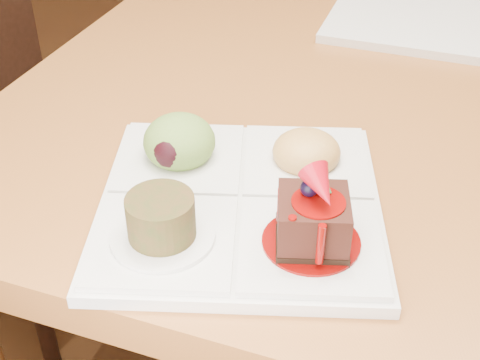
% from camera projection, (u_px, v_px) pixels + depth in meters
% --- Properties ---
extents(ground, '(6.00, 6.00, 0.00)m').
position_uv_depth(ground, '(409.00, 286.00, 1.58)').
color(ground, '#4F3116').
extents(dining_table, '(1.00, 1.80, 0.75)m').
position_uv_depth(dining_table, '(466.00, 9.00, 1.18)').
color(dining_table, '#935926').
rests_on(dining_table, ground).
extents(sampler_plate, '(0.32, 0.32, 0.10)m').
position_uv_depth(sampler_plate, '(238.00, 191.00, 0.60)').
color(sampler_plate, silver).
rests_on(sampler_plate, dining_table).
extents(second_plate, '(0.24, 0.24, 0.01)m').
position_uv_depth(second_plate, '(414.00, 18.00, 0.96)').
color(second_plate, silver).
rests_on(second_plate, dining_table).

